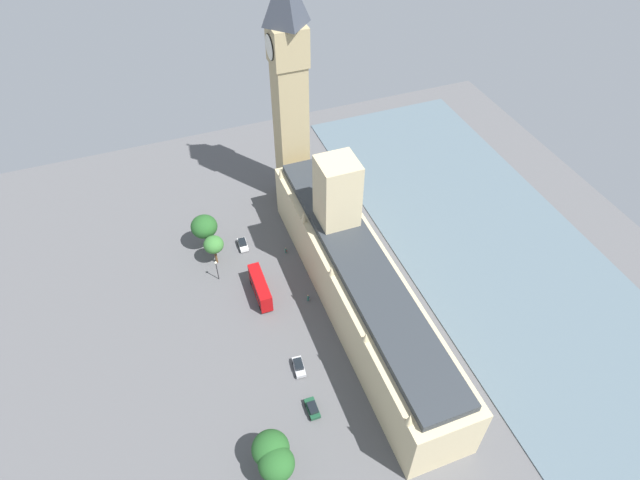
# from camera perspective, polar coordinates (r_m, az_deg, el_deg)

# --- Properties ---
(ground_plane) EXTENTS (152.14, 152.14, 0.00)m
(ground_plane) POSITION_cam_1_polar(r_m,az_deg,el_deg) (111.98, 3.09, -7.60)
(ground_plane) COLOR #565659
(river_thames) EXTENTS (44.71, 136.93, 0.25)m
(river_thames) POSITION_cam_1_polar(r_m,az_deg,el_deg) (127.69, 19.33, -2.31)
(river_thames) COLOR slate
(river_thames) RESTS_ON ground
(parliament_building) EXTENTS (13.17, 70.44, 29.00)m
(parliament_building) POSITION_cam_1_polar(r_m,az_deg,el_deg) (107.20, 3.94, -4.11)
(parliament_building) COLOR #CCBA8E
(parliament_building) RESTS_ON ground
(clock_tower) EXTENTS (7.80, 7.80, 56.63)m
(clock_tower) POSITION_cam_1_polar(r_m,az_deg,el_deg) (122.80, -3.32, 15.84)
(clock_tower) COLOR tan
(clock_tower) RESTS_ON ground
(car_white_midblock) EXTENTS (2.07, 4.22, 1.74)m
(car_white_midblock) POSITION_cam_1_polar(r_m,az_deg,el_deg) (124.84, -8.29, -0.44)
(car_white_midblock) COLOR silver
(car_white_midblock) RESTS_ON ground
(double_decker_bus_by_river_gate) EXTENTS (2.71, 10.52, 4.75)m
(double_decker_bus_by_river_gate) POSITION_cam_1_polar(r_m,az_deg,el_deg) (113.10, -6.43, -5.07)
(double_decker_bus_by_river_gate) COLOR #B20C0F
(double_decker_bus_by_river_gate) RESTS_ON ground
(car_silver_near_tower) EXTENTS (2.26, 4.50, 1.74)m
(car_silver_near_tower) POSITION_cam_1_polar(r_m,az_deg,el_deg) (103.30, -2.29, -13.38)
(car_silver_near_tower) COLOR #B7B7BC
(car_silver_near_tower) RESTS_ON ground
(car_dark_green_under_trees) EXTENTS (1.95, 4.08, 1.74)m
(car_dark_green_under_trees) POSITION_cam_1_polar(r_m,az_deg,el_deg) (98.99, -0.82, -17.61)
(car_dark_green_under_trees) COLOR #19472D
(car_dark_green_under_trees) RESTS_ON ground
(pedestrian_leading) EXTENTS (0.59, 0.66, 1.59)m
(pedestrian_leading) POSITION_cam_1_polar(r_m,az_deg,el_deg) (122.61, -3.70, -1.12)
(pedestrian_leading) COLOR #336B60
(pedestrian_leading) RESTS_ON ground
(pedestrian_far_end) EXTENTS (0.68, 0.60, 1.69)m
(pedestrian_far_end) POSITION_cam_1_polar(r_m,az_deg,el_deg) (113.04, -1.29, -6.22)
(pedestrian_far_end) COLOR #336B60
(pedestrian_far_end) RESTS_ON ground
(plane_tree_corner) EXTENTS (5.80, 5.80, 8.45)m
(plane_tree_corner) POSITION_cam_1_polar(r_m,az_deg,el_deg) (89.61, -4.70, -22.81)
(plane_tree_corner) COLOR brown
(plane_tree_corner) RESTS_ON ground
(plane_tree_opposite_hall) EXTENTS (4.44, 4.44, 7.58)m
(plane_tree_opposite_hall) POSITION_cam_1_polar(r_m,az_deg,el_deg) (119.03, -11.34, -0.51)
(plane_tree_opposite_hall) COLOR brown
(plane_tree_opposite_hall) RESTS_ON ground
(plane_tree_kerbside) EXTENTS (6.09, 6.09, 8.49)m
(plane_tree_kerbside) POSITION_cam_1_polar(r_m,az_deg,el_deg) (90.72, -5.33, -21.39)
(plane_tree_kerbside) COLOR brown
(plane_tree_kerbside) RESTS_ON ground
(plane_tree_trailing) EXTENTS (5.96, 5.96, 9.26)m
(plane_tree_trailing) POSITION_cam_1_polar(r_m,az_deg,el_deg) (122.12, -12.33, 1.41)
(plane_tree_trailing) COLOR brown
(plane_tree_trailing) RESTS_ON ground
(street_lamp_slot_10) EXTENTS (0.56, 0.56, 5.56)m
(street_lamp_slot_10) POSITION_cam_1_polar(r_m,az_deg,el_deg) (116.62, -11.04, -2.84)
(street_lamp_slot_10) COLOR black
(street_lamp_slot_10) RESTS_ON ground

